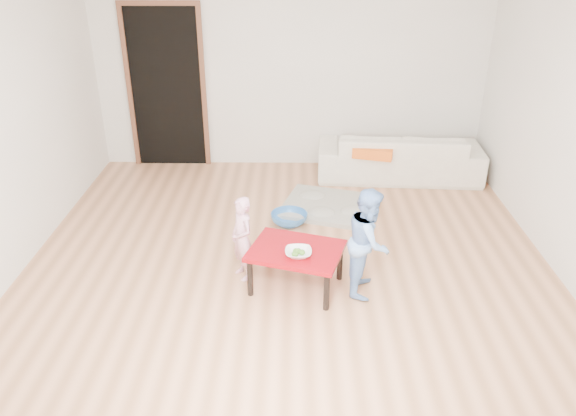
{
  "coord_description": "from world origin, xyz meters",
  "views": [
    {
      "loc": [
        0.06,
        -4.67,
        2.88
      ],
      "look_at": [
        0.0,
        -0.2,
        0.65
      ],
      "focal_mm": 35.0,
      "sensor_mm": 36.0,
      "label": 1
    }
  ],
  "objects_px": {
    "child_blue": "(369,241)",
    "basin": "(289,219)",
    "bowl": "(298,253)",
    "child_pink": "(242,239)",
    "red_table": "(296,268)",
    "sofa": "(399,155)"
  },
  "relations": [
    {
      "from": "red_table",
      "to": "child_pink",
      "type": "relative_size",
      "value": 0.99
    },
    {
      "from": "bowl",
      "to": "basin",
      "type": "xyz_separation_m",
      "value": [
        -0.09,
        1.31,
        -0.36
      ]
    },
    {
      "from": "child_blue",
      "to": "child_pink",
      "type": "bearing_deg",
      "value": 93.44
    },
    {
      "from": "child_pink",
      "to": "child_blue",
      "type": "distance_m",
      "value": 1.13
    },
    {
      "from": "bowl",
      "to": "basin",
      "type": "bearing_deg",
      "value": 94.02
    },
    {
      "from": "sofa",
      "to": "red_table",
      "type": "relative_size",
      "value": 2.61
    },
    {
      "from": "child_blue",
      "to": "basin",
      "type": "distance_m",
      "value": 1.47
    },
    {
      "from": "red_table",
      "to": "basin",
      "type": "bearing_deg",
      "value": 93.53
    },
    {
      "from": "sofa",
      "to": "red_table",
      "type": "xyz_separation_m",
      "value": [
        -1.32,
        -2.53,
        -0.1
      ]
    },
    {
      "from": "basin",
      "to": "red_table",
      "type": "bearing_deg",
      "value": -86.47
    },
    {
      "from": "sofa",
      "to": "bowl",
      "type": "distance_m",
      "value": 2.94
    },
    {
      "from": "red_table",
      "to": "basin",
      "type": "height_order",
      "value": "red_table"
    },
    {
      "from": "sofa",
      "to": "bowl",
      "type": "bearing_deg",
      "value": 67.21
    },
    {
      "from": "child_pink",
      "to": "child_blue",
      "type": "xyz_separation_m",
      "value": [
        1.11,
        -0.19,
        0.09
      ]
    },
    {
      "from": "child_pink",
      "to": "basin",
      "type": "bearing_deg",
      "value": 127.05
    },
    {
      "from": "sofa",
      "to": "child_blue",
      "type": "xyz_separation_m",
      "value": [
        -0.69,
        -2.55,
        0.19
      ]
    },
    {
      "from": "red_table",
      "to": "bowl",
      "type": "relative_size",
      "value": 3.46
    },
    {
      "from": "bowl",
      "to": "child_pink",
      "type": "xyz_separation_m",
      "value": [
        -0.5,
        0.28,
        -0.02
      ]
    },
    {
      "from": "sofa",
      "to": "basin",
      "type": "relative_size",
      "value": 5.14
    },
    {
      "from": "red_table",
      "to": "child_pink",
      "type": "distance_m",
      "value": 0.55
    },
    {
      "from": "bowl",
      "to": "basin",
      "type": "distance_m",
      "value": 1.36
    },
    {
      "from": "child_blue",
      "to": "basin",
      "type": "relative_size",
      "value": 2.44
    }
  ]
}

